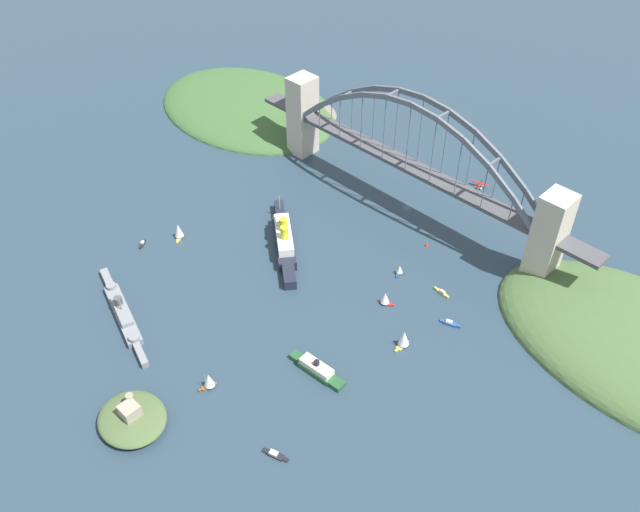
% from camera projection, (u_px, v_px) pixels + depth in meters
% --- Properties ---
extents(ground_plane, '(1400.00, 1400.00, 0.00)m').
position_uv_depth(ground_plane, '(406.00, 207.00, 428.47)').
color(ground_plane, '#283D4C').
extents(harbor_arch_bridge, '(251.81, 17.22, 76.76)m').
position_uv_depth(harbor_arch_bridge, '(411.00, 166.00, 408.04)').
color(harbor_arch_bridge, '#BCB29E').
rests_on(harbor_arch_bridge, ground).
extents(headland_east_shore, '(156.07, 114.37, 20.99)m').
position_uv_depth(headland_east_shore, '(251.00, 109.00, 523.83)').
color(headland_east_shore, '#3D6033').
rests_on(headland_east_shore, ground).
extents(ocean_liner, '(63.95, 51.90, 19.23)m').
position_uv_depth(ocean_liner, '(284.00, 239.00, 395.65)').
color(ocean_liner, '#1E2333').
rests_on(ocean_liner, ground).
extents(naval_cruiser, '(75.84, 26.73, 16.20)m').
position_uv_depth(naval_cruiser, '(123.00, 313.00, 354.43)').
color(naval_cruiser, gray).
rests_on(naval_cruiser, ground).
extents(harbor_ferry_steamer, '(32.57, 8.40, 8.20)m').
position_uv_depth(harbor_ferry_steamer, '(317.00, 369.00, 326.31)').
color(harbor_ferry_steamer, '#23512D').
rests_on(harbor_ferry_steamer, ground).
extents(fort_island_mid_harbor, '(33.31, 30.12, 13.47)m').
position_uv_depth(fort_island_mid_harbor, '(132.00, 418.00, 303.46)').
color(fort_island_mid_harbor, '#4C6038').
rests_on(fort_island_mid_harbor, ground).
extents(seaplane_taxiing_near_bridge, '(11.41, 8.74, 4.63)m').
position_uv_depth(seaplane_taxiing_near_bridge, '(480.00, 185.00, 443.22)').
color(seaplane_taxiing_near_bridge, '#B7B7B2').
rests_on(seaplane_taxiing_near_bridge, ground).
extents(small_boat_0, '(7.89, 8.88, 11.14)m').
position_uv_depth(small_boat_0, '(179.00, 231.00, 402.16)').
color(small_boat_0, gold).
rests_on(small_boat_0, ground).
extents(small_boat_1, '(5.60, 10.18, 11.73)m').
position_uv_depth(small_boat_1, '(404.00, 338.00, 337.45)').
color(small_boat_1, gold).
rests_on(small_boat_1, ground).
extents(small_boat_2, '(12.42, 5.61, 2.21)m').
position_uv_depth(small_boat_2, '(275.00, 455.00, 292.87)').
color(small_boat_2, black).
rests_on(small_boat_2, ground).
extents(small_boat_3, '(10.94, 5.13, 2.23)m').
position_uv_depth(small_boat_3, '(450.00, 323.00, 351.48)').
color(small_boat_3, '#234C8C').
rests_on(small_boat_3, ground).
extents(small_boat_4, '(4.70, 6.90, 6.77)m').
position_uv_depth(small_boat_4, '(399.00, 269.00, 379.15)').
color(small_boat_4, '#234C8C').
rests_on(small_boat_4, ground).
extents(small_boat_5, '(8.71, 6.41, 8.94)m').
position_uv_depth(small_boat_5, '(385.00, 298.00, 360.76)').
color(small_boat_5, '#B2231E').
rests_on(small_boat_5, ground).
extents(small_boat_6, '(6.49, 9.47, 10.40)m').
position_uv_depth(small_boat_6, '(209.00, 380.00, 318.26)').
color(small_boat_6, brown).
rests_on(small_boat_6, ground).
extents(small_boat_7, '(10.63, 2.52, 2.42)m').
position_uv_depth(small_boat_7, '(442.00, 292.00, 368.62)').
color(small_boat_7, gold).
rests_on(small_boat_7, ground).
extents(small_boat_8, '(5.28, 7.35, 2.10)m').
position_uv_depth(small_boat_8, '(142.00, 244.00, 399.91)').
color(small_boat_8, black).
rests_on(small_boat_8, ground).
extents(channel_marker_buoy, '(2.20, 2.20, 2.75)m').
position_uv_depth(channel_marker_buoy, '(427.00, 245.00, 398.73)').
color(channel_marker_buoy, red).
rests_on(channel_marker_buoy, ground).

